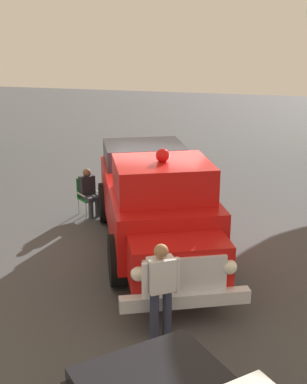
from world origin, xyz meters
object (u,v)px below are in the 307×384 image
Objects in this scene: vintage_fire_truck at (155,200)px; lawn_chair_by_car at (152,183)px; lawn_chair_near_truck at (87,193)px; spectator_standing at (161,286)px; spectator_seated at (89,190)px.

vintage_fire_truck is 6.19× the size of lawn_chair_by_car.
vintage_fire_truck reaches higher than lawn_chair_by_car.
lawn_chair_near_truck is (-1.80, -2.44, -0.61)m from vintage_fire_truck.
lawn_chair_by_car is at bearing -162.99° from spectator_standing.
vintage_fire_truck is 3.37m from lawn_chair_by_car.
spectator_standing is at bearing 33.95° from lawn_chair_near_truck.
spectator_seated is at bearing -43.24° from lawn_chair_by_car.
spectator_seated is 0.77× the size of spectator_standing.
vintage_fire_truck is at bearing -163.00° from spectator_standing.
spectator_seated is 6.07m from spectator_standing.
lawn_chair_by_car is (-1.37, 1.47, 0.00)m from lawn_chair_near_truck.
spectator_standing is (5.14, 3.46, 0.37)m from lawn_chair_near_truck.
spectator_seated is (1.45, -1.37, 0.11)m from lawn_chair_by_car.
lawn_chair_by_car is at bearing 136.76° from spectator_seated.
lawn_chair_by_car is 0.79× the size of spectator_seated.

